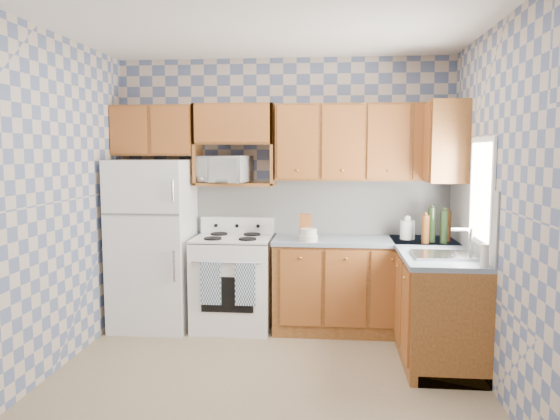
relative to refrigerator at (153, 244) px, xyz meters
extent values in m
plane|color=#837055|center=(1.27, -1.25, -0.84)|extent=(3.40, 3.40, 0.00)
cube|color=slate|center=(1.27, 0.35, 0.51)|extent=(3.40, 0.02, 2.70)
cube|color=slate|center=(2.97, -1.25, 0.51)|extent=(0.02, 3.20, 2.70)
cube|color=silver|center=(1.68, 0.34, 0.36)|extent=(2.60, 0.02, 0.56)
cube|color=silver|center=(2.96, -0.45, 0.36)|extent=(0.02, 1.60, 0.56)
cube|color=white|center=(0.00, 0.00, 0.00)|extent=(0.75, 0.70, 1.68)
cube|color=white|center=(0.80, 0.03, -0.39)|extent=(0.76, 0.65, 0.90)
cube|color=silver|center=(0.80, 0.03, 0.07)|extent=(0.76, 0.65, 0.02)
cube|color=white|center=(0.80, 0.30, 0.16)|extent=(0.76, 0.08, 0.17)
cube|color=navy|center=(0.66, -0.32, -0.31)|extent=(0.19, 0.02, 0.40)
cube|color=navy|center=(0.98, -0.32, -0.31)|extent=(0.19, 0.02, 0.40)
cube|color=brown|center=(2.10, 0.05, -0.40)|extent=(1.75, 0.60, 0.88)
cube|color=brown|center=(2.67, -0.45, -0.40)|extent=(0.60, 1.60, 0.88)
cube|color=slate|center=(2.10, 0.05, 0.06)|extent=(1.77, 0.63, 0.04)
cube|color=slate|center=(2.67, -0.45, 0.06)|extent=(0.63, 1.60, 0.04)
cube|color=brown|center=(2.10, 0.19, 1.01)|extent=(1.75, 0.33, 0.74)
cube|color=brown|center=(-0.02, 0.19, 1.13)|extent=(0.82, 0.33, 0.50)
cube|color=brown|center=(2.81, 0.00, 1.01)|extent=(0.33, 0.70, 0.74)
cube|color=brown|center=(0.80, 0.19, 0.60)|extent=(0.80, 0.33, 0.03)
imported|color=white|center=(0.71, 0.15, 0.74)|extent=(0.55, 0.43, 0.27)
cube|color=#B7B7BC|center=(2.67, -0.80, 0.09)|extent=(0.48, 0.40, 0.03)
cube|color=white|center=(2.96, -0.80, 0.61)|extent=(0.02, 0.66, 0.86)
cylinder|color=black|center=(2.71, -0.10, 0.24)|extent=(0.07, 0.07, 0.33)
cylinder|color=black|center=(2.81, -0.16, 0.23)|extent=(0.07, 0.07, 0.30)
cylinder|color=#552D10|center=(2.85, -0.06, 0.22)|extent=(0.07, 0.07, 0.28)
cylinder|color=#552D10|center=(2.64, -0.18, 0.21)|extent=(0.07, 0.07, 0.26)
cube|color=brown|center=(1.52, -0.03, 0.20)|extent=(0.12, 0.12, 0.24)
cylinder|color=white|center=(2.51, 0.06, 0.17)|extent=(0.14, 0.14, 0.18)
cylinder|color=beige|center=(2.89, -1.20, 0.17)|extent=(0.06, 0.06, 0.17)
camera|label=1|loc=(1.78, -5.24, 0.92)|focal=35.00mm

